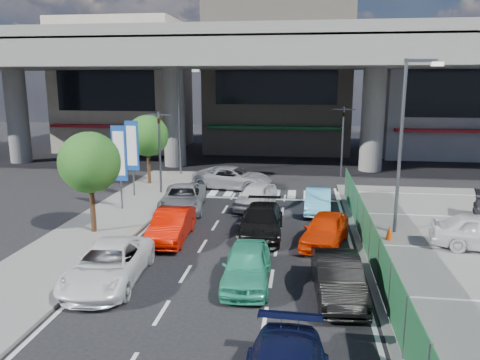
# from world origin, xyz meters

# --- Properties ---
(ground) EXTENTS (120.00, 120.00, 0.00)m
(ground) POSITION_xyz_m (0.00, 0.00, 0.00)
(ground) COLOR black
(ground) RESTS_ON ground
(sidewalk_left) EXTENTS (4.00, 30.00, 0.12)m
(sidewalk_left) POSITION_xyz_m (-7.00, 4.00, 0.06)
(sidewalk_left) COLOR slate
(sidewalk_left) RESTS_ON ground
(fence_run) EXTENTS (0.16, 22.00, 1.80)m
(fence_run) POSITION_xyz_m (5.30, 1.00, 0.90)
(fence_run) COLOR #1B4F2C
(fence_run) RESTS_ON ground
(expressway) EXTENTS (64.00, 14.00, 10.75)m
(expressway) POSITION_xyz_m (0.00, 22.00, 8.76)
(expressway) COLOR slate
(expressway) RESTS_ON ground
(building_west) EXTENTS (12.00, 10.90, 13.00)m
(building_west) POSITION_xyz_m (-16.00, 31.97, 6.49)
(building_west) COLOR gray
(building_west) RESTS_ON ground
(building_center) EXTENTS (14.00, 10.90, 15.00)m
(building_center) POSITION_xyz_m (0.00, 32.97, 7.49)
(building_center) COLOR gray
(building_center) RESTS_ON ground
(building_east) EXTENTS (12.00, 10.90, 12.00)m
(building_east) POSITION_xyz_m (16.00, 31.97, 5.99)
(building_east) COLOR gray
(building_east) RESTS_ON ground
(traffic_light_left) EXTENTS (1.60, 1.24, 5.20)m
(traffic_light_left) POSITION_xyz_m (-6.20, 12.00, 3.94)
(traffic_light_left) COLOR #595B60
(traffic_light_left) RESTS_ON ground
(traffic_light_right) EXTENTS (1.60, 1.24, 5.20)m
(traffic_light_right) POSITION_xyz_m (5.50, 19.00, 3.94)
(traffic_light_right) COLOR #595B60
(traffic_light_right) RESTS_ON ground
(street_lamp_right) EXTENTS (1.65, 0.22, 8.00)m
(street_lamp_right) POSITION_xyz_m (7.17, 6.00, 4.77)
(street_lamp_right) COLOR #595B60
(street_lamp_right) RESTS_ON ground
(street_lamp_left) EXTENTS (1.65, 0.22, 8.00)m
(street_lamp_left) POSITION_xyz_m (-6.33, 18.00, 4.77)
(street_lamp_left) COLOR #595B60
(street_lamp_left) RESTS_ON ground
(signboard_near) EXTENTS (0.80, 0.14, 4.70)m
(signboard_near) POSITION_xyz_m (-7.20, 7.99, 3.06)
(signboard_near) COLOR #595B60
(signboard_near) RESTS_ON ground
(signboard_far) EXTENTS (0.80, 0.14, 4.70)m
(signboard_far) POSITION_xyz_m (-7.60, 10.99, 3.06)
(signboard_far) COLOR #595B60
(signboard_far) RESTS_ON ground
(tree_near) EXTENTS (2.80, 2.80, 4.80)m
(tree_near) POSITION_xyz_m (-7.00, 4.00, 3.39)
(tree_near) COLOR #382314
(tree_near) RESTS_ON ground
(tree_far) EXTENTS (2.80, 2.80, 4.80)m
(tree_far) POSITION_xyz_m (-7.80, 14.50, 3.39)
(tree_far) COLOR #382314
(tree_far) RESTS_ON ground
(sedan_white_mid_left) EXTENTS (2.63, 5.11, 1.38)m
(sedan_white_mid_left) POSITION_xyz_m (-4.10, -1.12, 0.69)
(sedan_white_mid_left) COLOR white
(sedan_white_mid_left) RESTS_ON ground
(taxi_teal_mid) EXTENTS (1.79, 4.11, 1.38)m
(taxi_teal_mid) POSITION_xyz_m (0.76, -0.54, 0.69)
(taxi_teal_mid) COLOR #35AF85
(taxi_teal_mid) RESTS_ON ground
(hatch_black_mid_right) EXTENTS (1.73, 4.27, 1.38)m
(hatch_black_mid_right) POSITION_xyz_m (3.86, -1.20, 0.69)
(hatch_black_mid_right) COLOR black
(hatch_black_mid_right) RESTS_ON ground
(taxi_orange_left) EXTENTS (1.63, 4.24, 1.38)m
(taxi_orange_left) POSITION_xyz_m (-3.14, 3.62, 0.69)
(taxi_orange_left) COLOR #B90E00
(taxi_orange_left) RESTS_ON ground
(sedan_black_mid) EXTENTS (2.01, 4.78, 1.38)m
(sedan_black_mid) POSITION_xyz_m (0.79, 4.76, 0.69)
(sedan_black_mid) COLOR black
(sedan_black_mid) RESTS_ON ground
(taxi_orange_right) EXTENTS (2.58, 4.33, 1.38)m
(taxi_orange_right) POSITION_xyz_m (3.67, 3.90, 0.69)
(taxi_orange_right) COLOR red
(taxi_orange_right) RESTS_ON ground
(wagon_silver_front_left) EXTENTS (2.95, 5.23, 1.38)m
(wagon_silver_front_left) POSITION_xyz_m (-3.88, 8.50, 0.69)
(wagon_silver_front_left) COLOR gray
(wagon_silver_front_left) RESTS_ON ground
(sedan_white_front_mid) EXTENTS (2.46, 4.31, 1.38)m
(sedan_white_front_mid) POSITION_xyz_m (0.06, 9.62, 0.69)
(sedan_white_front_mid) COLOR silver
(sedan_white_front_mid) RESTS_ON ground
(kei_truck_front_right) EXTENTS (1.52, 3.92, 1.27)m
(kei_truck_front_right) POSITION_xyz_m (3.51, 9.17, 0.64)
(kei_truck_front_right) COLOR #4BA4C7
(kei_truck_front_right) RESTS_ON ground
(crossing_wagon_silver) EXTENTS (5.57, 3.24, 1.46)m
(crossing_wagon_silver) POSITION_xyz_m (-1.94, 14.18, 0.73)
(crossing_wagon_silver) COLOR #97999E
(crossing_wagon_silver) RESTS_ON ground
(traffic_cone) EXTENTS (0.38, 0.38, 0.67)m
(traffic_cone) POSITION_xyz_m (6.55, 4.81, 0.40)
(traffic_cone) COLOR #FD4D0E
(traffic_cone) RESTS_ON parking_lot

